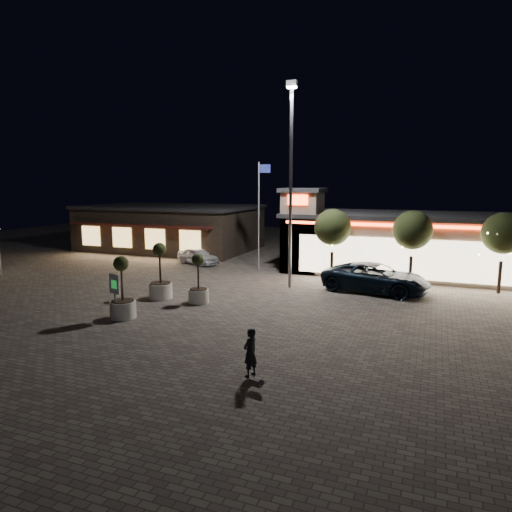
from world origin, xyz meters
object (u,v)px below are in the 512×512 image
at_px(white_sedan, 198,256).
at_px(planter_left, 161,281).
at_px(pickup_truck, 375,278).
at_px(planter_mid, 123,299).
at_px(pedestrian, 250,353).
at_px(valet_sign, 115,288).

bearing_deg(white_sedan, planter_left, -140.61).
bearing_deg(pickup_truck, planter_mid, 142.18).
relative_size(pickup_truck, white_sedan, 1.61).
xyz_separation_m(white_sedan, planter_left, (3.38, -10.57, 0.32)).
height_order(pedestrian, valet_sign, valet_sign).
xyz_separation_m(pickup_truck, pedestrian, (-2.42, -13.91, -0.03)).
bearing_deg(pickup_truck, planter_left, 127.72).
bearing_deg(planter_left, planter_mid, -83.95).
height_order(pickup_truck, planter_mid, planter_mid).
distance_m(pickup_truck, pedestrian, 14.12).
bearing_deg(pedestrian, planter_mid, -96.67).
distance_m(white_sedan, valet_sign, 15.31).
bearing_deg(valet_sign, planter_mid, 67.76).
distance_m(planter_left, valet_sign, 4.32).
distance_m(planter_mid, valet_sign, 0.72).
bearing_deg(pedestrian, planter_left, -113.19).
xyz_separation_m(planter_mid, valet_sign, (-0.15, -0.36, 0.61)).
xyz_separation_m(white_sedan, pedestrian, (12.06, -18.48, 0.17)).
bearing_deg(white_sedan, pedestrian, -125.24).
relative_size(planter_left, planter_mid, 1.05).
bearing_deg(valet_sign, pickup_truck, 43.48).
distance_m(planter_left, planter_mid, 3.93).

